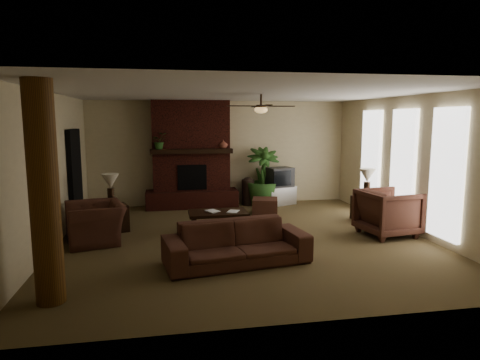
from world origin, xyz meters
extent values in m
plane|color=brown|center=(0.00, 0.00, 0.00)|extent=(7.00, 7.00, 0.00)
plane|color=silver|center=(0.00, 0.00, 2.80)|extent=(7.00, 7.00, 0.00)
plane|color=beige|center=(0.00, 3.50, 1.40)|extent=(7.00, 0.00, 7.00)
plane|color=beige|center=(0.00, -3.50, 1.40)|extent=(7.00, 0.00, 7.00)
plane|color=beige|center=(-3.50, 0.00, 1.40)|extent=(0.00, 7.00, 7.00)
plane|color=beige|center=(3.50, 0.00, 1.40)|extent=(0.00, 7.00, 7.00)
cube|color=#471A13|center=(-0.80, 3.25, 1.40)|extent=(2.00, 0.50, 2.80)
cube|color=#471A13|center=(-0.80, 3.15, 0.23)|extent=(2.40, 0.70, 0.45)
cube|color=black|center=(-0.80, 2.99, 0.82)|extent=(0.75, 0.04, 0.65)
cube|color=black|center=(-0.80, 2.97, 1.50)|extent=(2.10, 0.28, 0.12)
cube|color=white|center=(3.45, 1.60, 1.35)|extent=(0.08, 0.85, 2.35)
cube|color=white|center=(3.45, 0.20, 1.35)|extent=(0.08, 0.85, 2.35)
cube|color=white|center=(3.45, -1.20, 1.35)|extent=(0.08, 0.85, 2.35)
cylinder|color=brown|center=(-2.95, -2.40, 1.40)|extent=(0.36, 0.36, 2.80)
cube|color=black|center=(-3.44, 1.80, 1.05)|extent=(0.10, 1.00, 2.10)
cylinder|color=black|center=(0.40, 0.30, 2.68)|extent=(0.04, 0.04, 0.24)
cylinder|color=black|center=(0.40, 0.30, 2.56)|extent=(0.20, 0.20, 0.06)
ellipsoid|color=#F2BF72|center=(0.40, 0.30, 2.50)|extent=(0.26, 0.26, 0.14)
cube|color=black|center=(0.80, 0.30, 2.57)|extent=(0.55, 0.12, 0.01)
cube|color=black|center=(0.00, 0.30, 2.57)|extent=(0.55, 0.12, 0.01)
cube|color=black|center=(0.40, 0.70, 2.57)|extent=(0.12, 0.55, 0.01)
cube|color=black|center=(0.40, -0.10, 2.57)|extent=(0.12, 0.55, 0.01)
imported|color=#502E22|center=(-0.37, -1.38, 0.45)|extent=(2.38, 1.03, 0.90)
imported|color=#502E22|center=(-2.80, 0.26, 0.50)|extent=(1.02, 1.30, 1.00)
imported|color=#502E22|center=(2.89, -0.28, 0.51)|extent=(1.06, 1.11, 1.02)
cube|color=black|center=(-0.43, 0.57, 0.40)|extent=(1.20, 0.70, 0.06)
cube|color=black|center=(-0.93, 0.32, 0.18)|extent=(0.07, 0.07, 0.37)
cube|color=black|center=(0.07, 0.32, 0.18)|extent=(0.07, 0.07, 0.37)
cube|color=black|center=(-0.93, 0.82, 0.18)|extent=(0.07, 0.07, 0.37)
cube|color=black|center=(0.07, 0.82, 0.18)|extent=(0.07, 0.07, 0.37)
cube|color=#502E22|center=(0.89, 1.92, 0.20)|extent=(0.73, 0.73, 0.40)
cube|color=silver|center=(1.56, 3.09, 0.25)|extent=(0.98, 0.78, 0.50)
cube|color=#353538|center=(1.57, 3.06, 0.76)|extent=(0.76, 0.65, 0.52)
cube|color=black|center=(1.57, 2.79, 0.76)|extent=(0.51, 0.16, 0.40)
cylinder|color=#2D2019|center=(0.71, 3.15, 0.35)|extent=(0.34, 0.34, 0.70)
sphere|color=#2D2019|center=(0.71, 3.15, 0.60)|extent=(0.34, 0.34, 0.34)
imported|color=#2D5622|center=(1.08, 3.03, 0.44)|extent=(0.91, 1.59, 0.88)
cube|color=black|center=(-2.54, 1.03, 0.28)|extent=(0.63, 0.63, 0.55)
cylinder|color=black|center=(-2.60, 1.07, 0.73)|extent=(0.16, 0.16, 0.35)
cone|color=silver|center=(-2.60, 1.07, 1.05)|extent=(0.41, 0.41, 0.30)
cube|color=black|center=(3.05, 0.98, 0.28)|extent=(0.56, 0.56, 0.55)
cylinder|color=black|center=(3.04, 0.95, 0.73)|extent=(0.18, 0.18, 0.35)
cone|color=silver|center=(3.04, 0.95, 1.05)|extent=(0.45, 0.45, 0.30)
imported|color=#2D5622|center=(-1.61, 3.00, 1.72)|extent=(0.48, 0.51, 0.33)
imported|color=brown|center=(0.03, 3.02, 1.67)|extent=(0.28, 0.29, 0.22)
imported|color=#999999|center=(-0.64, 0.51, 0.57)|extent=(0.20, 0.12, 0.29)
imported|color=#999999|center=(-0.23, 0.51, 0.58)|extent=(0.20, 0.11, 0.29)
camera|label=1|loc=(-1.47, -7.81, 2.31)|focal=31.29mm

